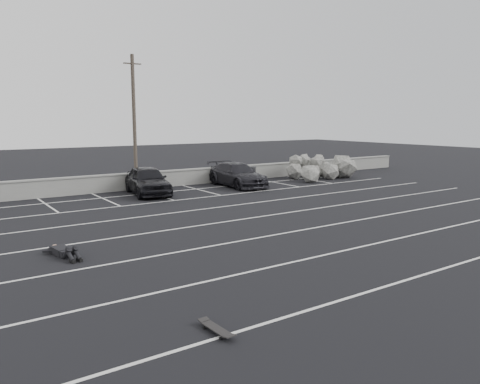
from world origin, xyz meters
TOP-DOWN VIEW (x-y plane):
  - ground at (0.00, 0.00)m, footprint 120.00×120.00m
  - seawall at (0.00, 14.00)m, footprint 50.00×0.45m
  - stall_lines at (-0.08, 4.41)m, footprint 36.00×20.05m
  - car_left at (0.64, 11.75)m, footprint 2.70×5.11m
  - car_right at (6.85, 11.58)m, footprint 2.36×5.31m
  - utility_pole at (0.54, 13.20)m, footprint 1.08×0.22m
  - trash_bin at (9.24, 13.31)m, footprint 0.86×0.86m
  - riprap_pile at (14.93, 11.53)m, footprint 5.89×4.78m
  - person at (-6.62, 1.89)m, footprint 1.67×2.68m
  - skateboard at (-5.37, -5.79)m, footprint 0.28×0.91m

SIDE VIEW (x-z plane):
  - ground at x=0.00m, z-range 0.00..0.00m
  - stall_lines at x=-0.08m, z-range 0.00..0.01m
  - skateboard at x=-5.37m, z-range 0.03..0.14m
  - person at x=-6.62m, z-range 0.00..0.48m
  - trash_bin at x=9.24m, z-range 0.01..1.00m
  - seawall at x=0.00m, z-range 0.02..1.08m
  - riprap_pile at x=14.93m, z-range -0.26..1.58m
  - car_right at x=6.85m, z-range 0.00..1.51m
  - car_left at x=0.64m, z-range 0.00..1.65m
  - utility_pole at x=0.54m, z-range 0.05..8.15m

